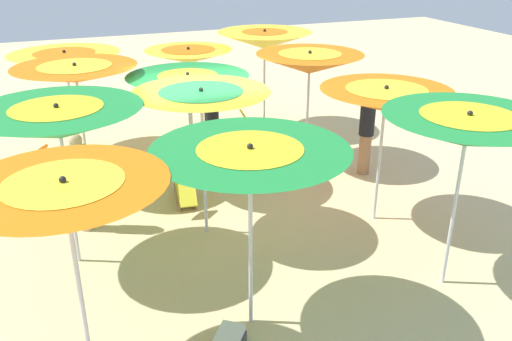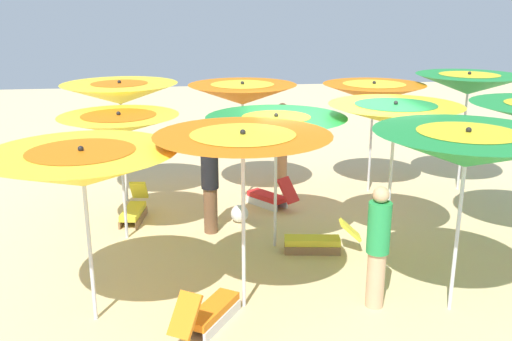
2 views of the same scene
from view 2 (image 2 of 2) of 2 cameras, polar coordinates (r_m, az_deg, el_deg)
ground at (r=9.93m, az=6.88°, el=-6.78°), size 36.76×36.76×0.04m
beach_umbrella_2 at (r=12.58m, az=20.48°, el=8.11°), size 2.14×2.14×2.52m
beach_umbrella_3 at (r=7.36m, az=20.32°, el=2.03°), size 2.28×2.28×2.45m
beach_umbrella_4 at (r=9.10m, az=13.74°, el=5.48°), size 2.08×2.08×2.43m
beach_umbrella_5 at (r=11.94m, az=11.69°, el=7.66°), size 2.08×2.08×2.35m
beach_umbrella_6 at (r=6.98m, az=-1.32°, el=2.47°), size 2.20×2.20×2.41m
beach_umbrella_7 at (r=8.92m, az=2.02°, el=4.27°), size 2.22×2.22×2.24m
beach_umbrella_8 at (r=11.36m, az=-1.36°, el=7.66°), size 2.15×2.15×2.39m
beach_umbrella_9 at (r=7.02m, az=-16.98°, el=0.25°), size 2.28×2.28×2.28m
beach_umbrella_10 at (r=9.51m, az=-13.53°, el=4.53°), size 1.95×1.95×2.20m
beach_umbrella_11 at (r=11.35m, az=-13.45°, el=7.50°), size 2.22×2.22×2.45m
lounger_0 at (r=7.28m, az=-4.82°, el=-13.94°), size 1.23×0.95×0.67m
lounger_1 at (r=11.21m, az=1.48°, el=-2.60°), size 1.10×0.95×0.68m
lounger_2 at (r=10.81m, az=-12.11°, el=-3.79°), size 1.13×0.49×0.62m
lounger_5 at (r=9.31m, az=6.20°, el=-6.98°), size 0.48×1.25×0.54m
beachgoer_0 at (r=12.54m, az=2.62°, el=2.94°), size 0.30×0.30×1.79m
beachgoer_1 at (r=7.59m, az=12.09°, el=-7.34°), size 0.30×0.30×1.67m
beachgoer_2 at (r=9.80m, az=-4.63°, el=-1.17°), size 0.30×0.30×1.75m
beach_ball at (r=10.46m, az=-1.65°, el=-4.33°), size 0.33×0.33×0.33m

